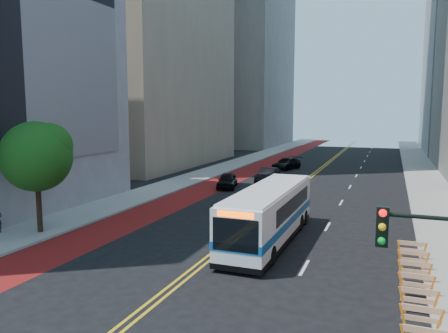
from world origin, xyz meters
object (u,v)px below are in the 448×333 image
traffic_signal (432,275)px  transit_bus (270,213)px  car_a (227,181)px  car_c (287,164)px  street_tree (37,154)px  car_b (268,175)px

traffic_signal → transit_bus: (-7.30, 13.12, -2.08)m
traffic_signal → car_a: traffic_signal is taller
car_c → transit_bus: bearing=-61.9°
transit_bus → car_a: bearing=118.9°
transit_bus → traffic_signal: bearing=-60.5°
car_a → car_c: (2.33, 15.51, 0.02)m
street_tree → transit_bus: size_ratio=0.58×
traffic_signal → car_b: 35.53m
street_tree → car_b: 25.06m
traffic_signal → transit_bus: size_ratio=0.44×
street_tree → car_a: size_ratio=1.58×
street_tree → traffic_signal: 22.79m
car_b → car_c: 11.18m
street_tree → traffic_signal: size_ratio=1.32×
street_tree → car_a: 20.16m
car_b → car_c: car_b is taller
traffic_signal → car_c: (-13.42, 44.16, -2.98)m
traffic_signal → car_b: size_ratio=1.08×
street_tree → car_c: street_tree is taller
traffic_signal → car_b: traffic_signal is taller
car_a → car_c: car_c is taller
street_tree → traffic_signal: street_tree is taller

